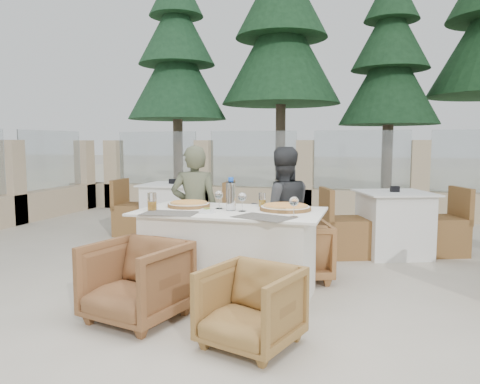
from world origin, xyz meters
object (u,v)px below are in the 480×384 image
(wine_glass_corner, at_px, (294,206))
(bg_table_b, at_px, (394,224))
(wine_glass_near, at_px, (242,201))
(diner_left, at_px, (195,211))
(beer_glass_left, at_px, (152,202))
(pizza_right, at_px, (285,207))
(armchair_far_left, at_px, (202,245))
(wine_glass_centre, at_px, (219,199))
(dining_table, at_px, (231,253))
(water_bottle, at_px, (231,194))
(olive_dish, at_px, (207,210))
(diner_right, at_px, (282,213))
(pizza_left, at_px, (189,204))
(armchair_near_right, at_px, (250,307))
(armchair_far_right, at_px, (297,250))
(bg_table_a, at_px, (173,210))
(beer_glass_right, at_px, (262,200))
(armchair_near_left, at_px, (136,281))

(wine_glass_corner, xyz_separation_m, bg_table_b, (0.85, 2.21, -0.48))
(wine_glass_near, height_order, diner_left, diner_left)
(wine_glass_near, height_order, beer_glass_left, wine_glass_near)
(pizza_right, bearing_deg, armchair_far_left, 150.68)
(wine_glass_corner, bearing_deg, diner_left, 146.42)
(wine_glass_centre, relative_size, armchair_far_left, 0.30)
(dining_table, distance_m, water_bottle, 0.53)
(dining_table, distance_m, pizza_right, 0.63)
(wine_glass_near, relative_size, beer_glass_left, 1.18)
(olive_dish, bearing_deg, diner_left, 118.62)
(diner_right, bearing_deg, pizza_left, 12.69)
(water_bottle, xyz_separation_m, armchair_near_right, (0.43, -0.94, -0.64))
(armchair_far_right, relative_size, diner_left, 0.48)
(bg_table_b, bearing_deg, diner_right, -150.88)
(armchair_far_right, bearing_deg, bg_table_b, -145.80)
(diner_left, bearing_deg, diner_right, 174.80)
(armchair_far_right, bearing_deg, armchair_far_left, -20.11)
(wine_glass_near, relative_size, bg_table_a, 0.11)
(dining_table, height_order, pizza_right, pizza_right)
(beer_glass_right, distance_m, armchair_near_left, 1.38)
(pizza_left, bearing_deg, armchair_near_right, -50.48)
(pizza_right, bearing_deg, wine_glass_near, -152.60)
(diner_right, height_order, bg_table_a, diner_right)
(dining_table, height_order, water_bottle, water_bottle)
(water_bottle, distance_m, wine_glass_centre, 0.15)
(bg_table_a, bearing_deg, diner_right, -43.41)
(dining_table, xyz_separation_m, bg_table_a, (-1.57, 2.27, 0.00))
(dining_table, xyz_separation_m, armchair_far_right, (0.48, 0.68, -0.09))
(wine_glass_centre, distance_m, bg_table_b, 2.53)
(beer_glass_left, relative_size, diner_left, 0.12)
(diner_right, bearing_deg, olive_dish, 37.35)
(wine_glass_corner, bearing_deg, water_bottle, 159.78)
(beer_glass_left, distance_m, olive_dish, 0.51)
(pizza_left, xyz_separation_m, armchair_near_left, (-0.09, -0.84, -0.49))
(pizza_left, bearing_deg, olive_dish, -46.25)
(wine_glass_corner, bearing_deg, pizza_left, 162.64)
(wine_glass_centre, relative_size, olive_dish, 1.67)
(wine_glass_corner, bearing_deg, wine_glass_centre, 158.89)
(bg_table_a, height_order, bg_table_b, same)
(diner_left, distance_m, bg_table_b, 2.48)
(pizza_right, distance_m, armchair_near_left, 1.41)
(armchair_near_left, height_order, bg_table_a, bg_table_a)
(water_bottle, distance_m, diner_left, 0.81)
(wine_glass_centre, height_order, beer_glass_right, wine_glass_centre)
(beer_glass_left, bearing_deg, pizza_left, 53.93)
(water_bottle, xyz_separation_m, bg_table_b, (1.44, 1.99, -0.53))
(beer_glass_left, distance_m, armchair_near_left, 0.78)
(wine_glass_corner, bearing_deg, armchair_far_left, 140.83)
(dining_table, xyz_separation_m, pizza_left, (-0.43, 0.10, 0.41))
(dining_table, bearing_deg, beer_glass_left, -162.92)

